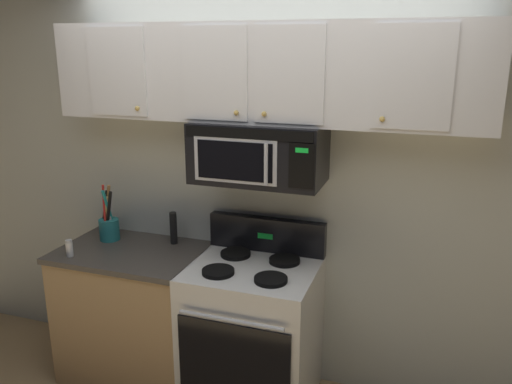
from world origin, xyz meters
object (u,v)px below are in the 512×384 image
(stove_range, at_px, (253,332))
(salt_shaker, at_px, (69,248))
(over_range_microwave, at_px, (259,152))
(pepper_mill, at_px, (173,228))
(utensil_crock_teal, at_px, (109,225))

(stove_range, relative_size, salt_shaker, 10.39)
(over_range_microwave, relative_size, pepper_mill, 3.51)
(over_range_microwave, height_order, pepper_mill, over_range_microwave)
(stove_range, xyz_separation_m, pepper_mill, (-0.62, 0.20, 0.54))
(salt_shaker, bearing_deg, pepper_mill, 38.40)
(salt_shaker, relative_size, pepper_mill, 0.50)
(over_range_microwave, bearing_deg, pepper_mill, 172.65)
(over_range_microwave, relative_size, utensil_crock_teal, 1.95)
(stove_range, xyz_separation_m, over_range_microwave, (-0.00, 0.12, 1.11))
(salt_shaker, distance_m, pepper_mill, 0.66)
(utensil_crock_teal, distance_m, pepper_mill, 0.45)
(stove_range, relative_size, utensil_crock_teal, 2.88)
(over_range_microwave, distance_m, utensil_crock_teal, 1.21)
(pepper_mill, bearing_deg, salt_shaker, -141.60)
(stove_range, distance_m, pepper_mill, 0.85)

